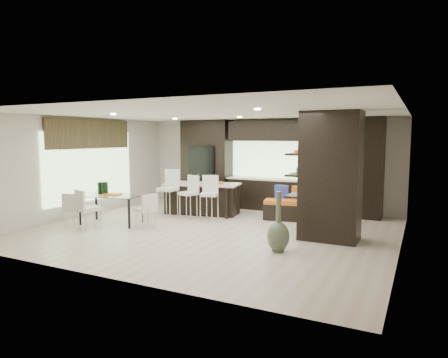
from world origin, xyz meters
The scene contains 22 objects.
ground centered at (0.00, 0.00, 0.00)m, with size 8.00×8.00×0.00m, color #C8B399.
back_wall centered at (0.00, 3.50, 1.35)m, with size 8.00×0.02×2.70m, color beige.
left_wall centered at (-4.00, 0.00, 1.35)m, with size 0.02×7.00×2.70m, color beige.
right_wall centered at (4.00, 0.00, 1.35)m, with size 0.02×7.00×2.70m, color beige.
ceiling centered at (0.00, 0.00, 2.70)m, with size 8.00×7.00×0.02m, color white.
window_left centered at (-3.96, 0.20, 1.35)m, with size 0.04×3.20×1.90m, color #B2D199.
window_back centered at (0.60, 3.46, 1.55)m, with size 3.40×0.04×1.20m, color #B2D199.
stone_accent centered at (-3.93, 0.20, 2.25)m, with size 0.08×3.00×0.80m, color brown.
ceiling_spots centered at (0.00, 0.25, 2.68)m, with size 4.00×3.00×0.02m, color white.
back_cabinetry centered at (0.50, 3.17, 1.35)m, with size 6.80×0.68×2.70m, color black.
refrigerator centered at (-1.90, 3.12, 0.95)m, with size 0.90×0.68×1.90m, color black.
partition_column centered at (2.60, 0.40, 1.35)m, with size 1.20×0.80×2.70m, color black.
kitchen_island centered at (-1.24, 1.70, 0.43)m, with size 2.07×0.89×0.86m, color black.
stool_left centered at (-1.87, 0.92, 0.52)m, with size 0.46×0.46×1.04m, color silver.
stool_mid centered at (-1.24, 0.95, 0.46)m, with size 0.41×0.41×0.93m, color silver.
stool_right centered at (-0.60, 0.94, 0.47)m, with size 0.42×0.42×0.95m, color silver.
bench centered at (1.27, 1.95, 0.26)m, with size 1.36×0.52×0.52m, color black.
floor_vase centered at (1.93, -0.96, 0.58)m, with size 0.42×0.42×1.15m, color #46523B, non-canonical shape.
dining_table centered at (-2.60, -0.49, 0.37)m, with size 1.52×0.86×0.73m, color white.
chair_near centered at (-2.60, -1.24, 0.44)m, with size 0.48×0.48×0.88m, color silver.
chair_far centered at (-3.07, -1.21, 0.39)m, with size 0.42×0.42×0.78m, color silver.
chair_end centered at (-1.55, -0.49, 0.39)m, with size 0.42×0.42×0.77m, color silver.
Camera 1 is at (4.33, -8.02, 2.16)m, focal length 32.00 mm.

